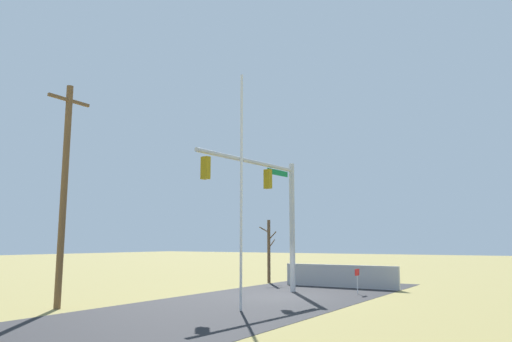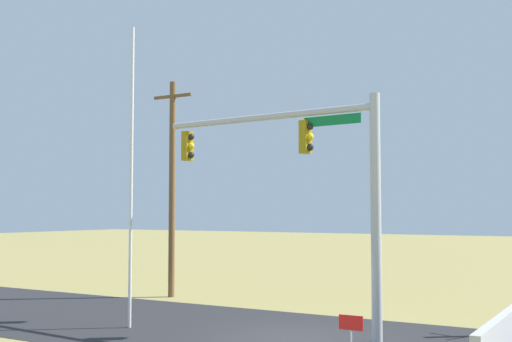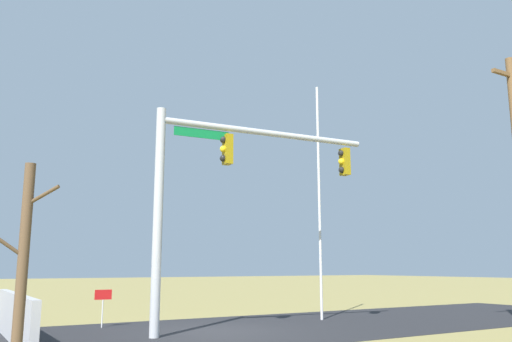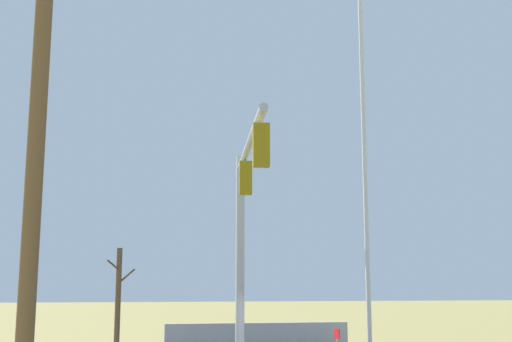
# 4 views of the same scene
# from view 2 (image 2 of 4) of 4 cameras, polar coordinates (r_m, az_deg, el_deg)

# --- Properties ---
(ground_plane) EXTENTS (160.00, 160.00, 0.00)m
(ground_plane) POSITION_cam_2_polar(r_m,az_deg,el_deg) (18.46, 3.22, -14.41)
(ground_plane) COLOR olive
(road_surface) EXTENTS (28.00, 8.00, 0.01)m
(road_surface) POSITION_cam_2_polar(r_m,az_deg,el_deg) (20.57, -7.02, -13.25)
(road_surface) COLOR #232326
(road_surface) RESTS_ON ground_plane
(retaining_fence) EXTENTS (0.20, 6.68, 1.26)m
(retaining_fence) POSITION_cam_2_polar(r_m,az_deg,el_deg) (15.94, 21.20, -13.62)
(retaining_fence) COLOR #A8A8AD
(retaining_fence) RESTS_ON ground_plane
(signal_mast) EXTENTS (7.39, 0.90, 6.67)m
(signal_mast) POSITION_cam_2_polar(r_m,az_deg,el_deg) (18.67, 4.92, 0.18)
(signal_mast) COLOR #B2B5BA
(signal_mast) RESTS_ON ground_plane
(flagpole) EXTENTS (0.10, 0.10, 9.14)m
(flagpole) POSITION_cam_2_polar(r_m,az_deg,el_deg) (20.07, -10.88, -0.38)
(flagpole) COLOR silver
(flagpole) RESTS_ON ground_plane
(utility_pole) EXTENTS (1.90, 0.26, 8.85)m
(utility_pole) POSITION_cam_2_polar(r_m,az_deg,el_deg) (26.98, -7.36, -1.16)
(utility_pole) COLOR brown
(utility_pole) RESTS_ON ground_plane
(open_sign) EXTENTS (0.56, 0.04, 1.22)m
(open_sign) POSITION_cam_2_polar(r_m,az_deg,el_deg) (14.69, 8.32, -13.60)
(open_sign) COLOR silver
(open_sign) RESTS_ON ground_plane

